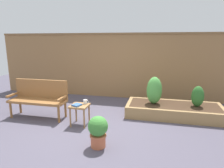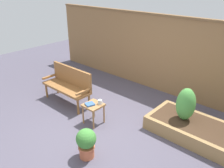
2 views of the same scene
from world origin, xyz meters
The scene contains 10 objects.
ground_plane centered at (0.00, 0.00, 0.00)m, with size 14.00×14.00×0.00m, color #514C5B.
fence_back centered at (0.00, 2.60, 1.09)m, with size 8.40×0.14×2.16m.
garden_bench centered at (-1.51, 0.39, 0.54)m, with size 1.44×0.48×0.94m.
side_table centered at (-0.30, 0.11, 0.40)m, with size 0.40×0.40×0.48m.
cup_on_table centered at (-0.20, 0.22, 0.53)m, with size 0.13×0.09×0.10m.
book_on_table centered at (-0.34, 0.04, 0.50)m, with size 0.17×0.18×0.03m, color #38609E.
potted_boxwood centered at (0.39, -0.74, 0.33)m, with size 0.37×0.37×0.59m.
raised_planter_bed centered at (1.84, 1.18, 0.15)m, with size 2.40×1.00×0.30m.
shrub_near_bench centered at (1.33, 1.17, 0.65)m, with size 0.39×0.39×0.71m.
shrub_far_corner centered at (2.39, 1.17, 0.56)m, with size 0.30×0.30×0.52m.
Camera 1 is at (1.41, -3.97, 1.92)m, focal length 32.14 mm.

